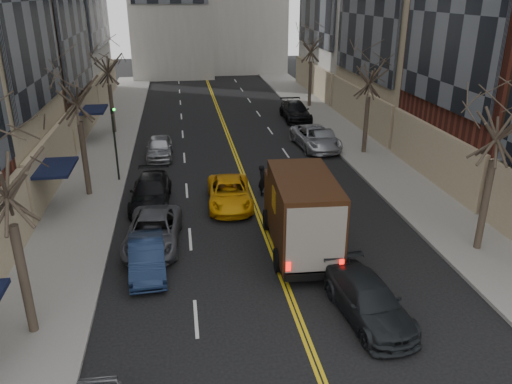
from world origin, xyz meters
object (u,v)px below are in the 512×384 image
taxi (229,193)px  observer_sedan (369,300)px  ups_truck (301,212)px  pedestrian (262,180)px

taxi → observer_sedan: bearing=-68.0°
observer_sedan → taxi: bearing=102.9°
observer_sedan → ups_truck: bearing=96.4°
taxi → pedestrian: size_ratio=2.79×
ups_truck → pedestrian: 6.49m
taxi → pedestrian: pedestrian is taller
pedestrian → taxi: bearing=126.8°
ups_truck → pedestrian: size_ratio=3.82×
observer_sedan → pedestrian: size_ratio=2.79×
observer_sedan → taxi: 11.05m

